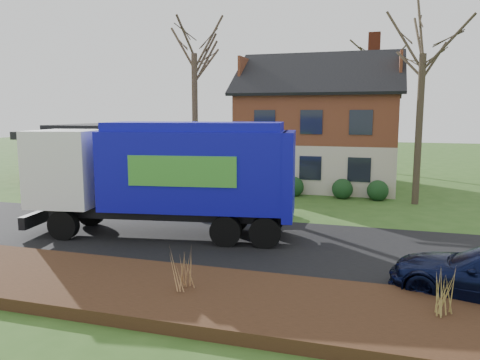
# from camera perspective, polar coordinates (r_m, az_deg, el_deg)

# --- Properties ---
(ground) EXTENTS (120.00, 120.00, 0.00)m
(ground) POSITION_cam_1_polar(r_m,az_deg,el_deg) (16.89, -3.62, -7.30)
(ground) COLOR #2D511B
(ground) RESTS_ON ground
(road) EXTENTS (80.00, 7.00, 0.02)m
(road) POSITION_cam_1_polar(r_m,az_deg,el_deg) (16.89, -3.62, -7.27)
(road) COLOR black
(road) RESTS_ON ground
(mulch_verge) EXTENTS (80.00, 3.50, 0.30)m
(mulch_verge) POSITION_cam_1_polar(r_m,az_deg,el_deg) (12.28, -12.61, -12.83)
(mulch_verge) COLOR black
(mulch_verge) RESTS_ON ground
(main_house) EXTENTS (12.95, 8.95, 9.26)m
(main_house) POSITION_cam_1_polar(r_m,az_deg,el_deg) (29.44, 8.76, 7.20)
(main_house) COLOR #BFB699
(main_house) RESTS_ON ground
(ranch_house) EXTENTS (9.80, 8.20, 3.70)m
(ranch_house) POSITION_cam_1_polar(r_m,az_deg,el_deg) (33.46, -15.12, 3.33)
(ranch_house) COLOR maroon
(ranch_house) RESTS_ON ground
(garbage_truck) EXTENTS (10.03, 4.08, 4.18)m
(garbage_truck) POSITION_cam_1_polar(r_m,az_deg,el_deg) (17.17, -8.80, 1.08)
(garbage_truck) COLOR black
(garbage_truck) RESTS_ON ground
(silver_sedan) EXTENTS (4.58, 1.66, 1.50)m
(silver_sedan) POSITION_cam_1_polar(r_m,az_deg,el_deg) (21.04, -0.98, -2.08)
(silver_sedan) COLOR #96999D
(silver_sedan) RESTS_ON ground
(tree_front_west) EXTENTS (3.55, 3.55, 10.55)m
(tree_front_west) POSITION_cam_1_polar(r_m,az_deg,el_deg) (25.69, -5.65, 17.56)
(tree_front_west) COLOR #47372A
(tree_front_west) RESTS_ON ground
(tree_front_east) EXTENTS (3.75, 3.75, 10.42)m
(tree_front_east) POSITION_cam_1_polar(r_m,az_deg,el_deg) (24.80, 21.57, 16.86)
(tree_front_east) COLOR #413527
(tree_front_east) RESTS_ON ground
(tree_back) EXTENTS (3.51, 3.51, 11.12)m
(tree_back) POSITION_cam_1_polar(r_m,az_deg,el_deg) (37.74, 16.77, 15.14)
(tree_back) COLOR #393222
(tree_back) RESTS_ON ground
(grass_clump_mid) EXTENTS (0.36, 0.30, 1.02)m
(grass_clump_mid) POSITION_cam_1_polar(r_m,az_deg,el_deg) (11.52, -7.18, -10.64)
(grass_clump_mid) COLOR #A67649
(grass_clump_mid) RESTS_ON mulch_verge
(grass_clump_east) EXTENTS (0.38, 0.32, 0.96)m
(grass_clump_east) POSITION_cam_1_polar(r_m,az_deg,el_deg) (10.96, 23.72, -12.46)
(grass_clump_east) COLOR #9B8644
(grass_clump_east) RESTS_ON mulch_verge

